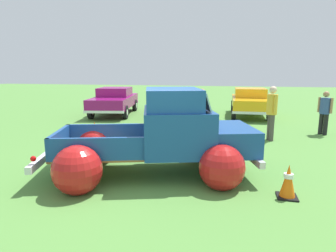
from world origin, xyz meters
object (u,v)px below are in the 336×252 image
lane_cone_1 (95,131)px  lane_cone_0 (288,181)px  show_car_1 (175,101)px  spectator_1 (202,108)px  spectator_2 (325,110)px  show_car_2 (250,101)px  spectator_0 (272,110)px  show_car_0 (115,100)px  vintage_pickup_truck (166,141)px

lane_cone_1 → lane_cone_0: bearing=-30.8°
show_car_1 → spectator_1: (1.82, -3.74, 0.16)m
show_car_1 → spectator_1: bearing=15.8°
show_car_1 → lane_cone_0: show_car_1 is taller
spectator_2 → lane_cone_0: bearing=22.3°
show_car_2 → lane_cone_0: (0.24, -9.95, -0.47)m
spectator_0 → spectator_2: size_ratio=1.14×
show_car_0 → show_car_2: same height
show_car_1 → spectator_2: bearing=53.7°
show_car_2 → lane_cone_1: show_car_2 is taller
vintage_pickup_truck → show_car_2: bearing=59.3°
spectator_0 → lane_cone_1: bearing=-6.2°
show_car_0 → spectator_0: 8.64m
spectator_0 → spectator_1: (-2.39, 0.67, -0.10)m
vintage_pickup_truck → spectator_2: vintage_pickup_truck is taller
vintage_pickup_truck → spectator_1: 4.53m
spectator_1 → spectator_2: size_ratio=1.05×
spectator_0 → lane_cone_1: (-5.77, -1.27, -0.73)m
vintage_pickup_truck → lane_cone_1: vintage_pickup_truck is taller
show_car_0 → spectator_0: (7.48, -4.32, 0.26)m
spectator_2 → lane_cone_1: size_ratio=2.52×
show_car_0 → spectator_2: 9.92m
show_car_2 → spectator_0: (0.44, -5.36, 0.26)m
vintage_pickup_truck → spectator_0: (2.68, 3.85, 0.29)m
show_car_2 → lane_cone_0: bearing=0.1°
spectator_1 → lane_cone_1: 3.96m
show_car_0 → lane_cone_1: bearing=6.3°
lane_cone_0 → spectator_2: bearing=69.9°
show_car_2 → spectator_1: 5.09m
show_car_1 → lane_cone_0: size_ratio=7.37×
spectator_0 → lane_cone_0: bearing=68.9°
spectator_1 → vintage_pickup_truck: bearing=104.8°
show_car_0 → show_car_2: (7.04, 1.04, -0.00)m
vintage_pickup_truck → spectator_0: 4.71m
spectator_2 → spectator_0: bearing=-13.0°
show_car_0 → show_car_2: bearing=87.7°
show_car_1 → lane_cone_0: (4.01, -9.00, -0.47)m
vintage_pickup_truck → show_car_0: vintage_pickup_truck is taller
vintage_pickup_truck → show_car_1: vintage_pickup_truck is taller
show_car_1 → spectator_1: spectator_1 is taller
spectator_0 → spectator_2: bearing=-164.2°
show_car_0 → show_car_1: (3.27, 0.08, -0.00)m
vintage_pickup_truck → spectator_1: size_ratio=2.99×
show_car_0 → lane_cone_0: bearing=28.5°
vintage_pickup_truck → show_car_1: bearing=83.4°
vintage_pickup_truck → show_car_2: 9.48m
show_car_1 → lane_cone_1: 5.91m
vintage_pickup_truck → spectator_1: bearing=69.2°
show_car_2 → show_car_1: bearing=-77.0°
show_car_1 → show_car_2: size_ratio=1.10×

